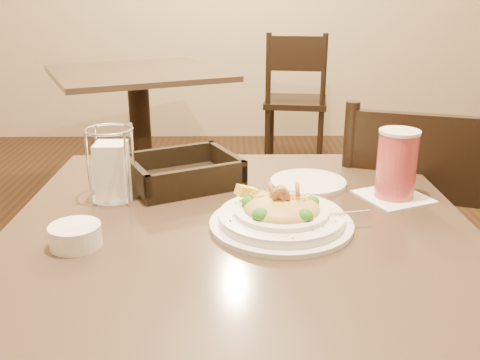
{
  "coord_description": "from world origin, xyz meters",
  "views": [
    {
      "loc": [
        -0.01,
        -0.95,
        1.19
      ],
      "look_at": [
        0.0,
        0.02,
        0.84
      ],
      "focal_mm": 40.0,
      "sensor_mm": 36.0,
      "label": 1
    }
  ],
  "objects_px": {
    "dining_chair_near": "(412,247)",
    "bread_basket": "(183,175)",
    "side_plate": "(308,183)",
    "drink_glass": "(397,165)",
    "dining_chair_far": "(296,97)",
    "napkin_caddy": "(112,169)",
    "butter_ramekin": "(75,236)",
    "pasta_bowl": "(281,214)",
    "background_table": "(140,113)",
    "main_table": "(240,327)"
  },
  "relations": [
    {
      "from": "pasta_bowl",
      "to": "drink_glass",
      "type": "bearing_deg",
      "value": 29.83
    },
    {
      "from": "pasta_bowl",
      "to": "drink_glass",
      "type": "height_order",
      "value": "drink_glass"
    },
    {
      "from": "dining_chair_far",
      "to": "bread_basket",
      "type": "xyz_separation_m",
      "value": [
        -0.55,
        -2.46,
        0.29
      ]
    },
    {
      "from": "bread_basket",
      "to": "dining_chair_near",
      "type": "bearing_deg",
      "value": 17.33
    },
    {
      "from": "dining_chair_far",
      "to": "napkin_caddy",
      "type": "height_order",
      "value": "dining_chair_far"
    },
    {
      "from": "bread_basket",
      "to": "pasta_bowl",
      "type": "bearing_deg",
      "value": -49.14
    },
    {
      "from": "drink_glass",
      "to": "napkin_caddy",
      "type": "relative_size",
      "value": 1.09
    },
    {
      "from": "dining_chair_far",
      "to": "napkin_caddy",
      "type": "distance_m",
      "value": 2.67
    },
    {
      "from": "napkin_caddy",
      "to": "butter_ramekin",
      "type": "relative_size",
      "value": 1.75
    },
    {
      "from": "background_table",
      "to": "drink_glass",
      "type": "relative_size",
      "value": 6.82
    },
    {
      "from": "bread_basket",
      "to": "butter_ramekin",
      "type": "relative_size",
      "value": 3.28
    },
    {
      "from": "background_table",
      "to": "dining_chair_near",
      "type": "xyz_separation_m",
      "value": [
        1.05,
        -1.67,
        -0.02
      ]
    },
    {
      "from": "pasta_bowl",
      "to": "background_table",
      "type": "bearing_deg",
      "value": 106.64
    },
    {
      "from": "dining_chair_near",
      "to": "pasta_bowl",
      "type": "distance_m",
      "value": 0.67
    },
    {
      "from": "background_table",
      "to": "butter_ramekin",
      "type": "xyz_separation_m",
      "value": [
        0.26,
        -2.18,
        0.26
      ]
    },
    {
      "from": "dining_chair_near",
      "to": "main_table",
      "type": "bearing_deg",
      "value": 58.53
    },
    {
      "from": "dining_chair_far",
      "to": "pasta_bowl",
      "type": "height_order",
      "value": "dining_chair_far"
    },
    {
      "from": "main_table",
      "to": "napkin_caddy",
      "type": "xyz_separation_m",
      "value": [
        -0.27,
        0.12,
        0.31
      ]
    },
    {
      "from": "dining_chair_near",
      "to": "dining_chair_far",
      "type": "distance_m",
      "value": 2.27
    },
    {
      "from": "main_table",
      "to": "bread_basket",
      "type": "height_order",
      "value": "bread_basket"
    },
    {
      "from": "side_plate",
      "to": "pasta_bowl",
      "type": "bearing_deg",
      "value": -109.85
    },
    {
      "from": "main_table",
      "to": "napkin_caddy",
      "type": "height_order",
      "value": "napkin_caddy"
    },
    {
      "from": "dining_chair_far",
      "to": "dining_chair_near",
      "type": "bearing_deg",
      "value": 100.77
    },
    {
      "from": "background_table",
      "to": "pasta_bowl",
      "type": "height_order",
      "value": "pasta_bowl"
    },
    {
      "from": "napkin_caddy",
      "to": "butter_ramekin",
      "type": "distance_m",
      "value": 0.23
    },
    {
      "from": "dining_chair_near",
      "to": "side_plate",
      "type": "bearing_deg",
      "value": 50.12
    },
    {
      "from": "dining_chair_far",
      "to": "side_plate",
      "type": "distance_m",
      "value": 2.5
    },
    {
      "from": "dining_chair_far",
      "to": "drink_glass",
      "type": "distance_m",
      "value": 2.58
    },
    {
      "from": "main_table",
      "to": "butter_ramekin",
      "type": "distance_m",
      "value": 0.4
    },
    {
      "from": "background_table",
      "to": "butter_ramekin",
      "type": "distance_m",
      "value": 2.21
    },
    {
      "from": "background_table",
      "to": "dining_chair_far",
      "type": "height_order",
      "value": "dining_chair_far"
    },
    {
      "from": "dining_chair_near",
      "to": "side_plate",
      "type": "height_order",
      "value": "dining_chair_near"
    },
    {
      "from": "pasta_bowl",
      "to": "butter_ramekin",
      "type": "relative_size",
      "value": 3.35
    },
    {
      "from": "main_table",
      "to": "napkin_caddy",
      "type": "relative_size",
      "value": 5.64
    },
    {
      "from": "background_table",
      "to": "drink_glass",
      "type": "bearing_deg",
      "value": -65.58
    },
    {
      "from": "drink_glass",
      "to": "bread_basket",
      "type": "bearing_deg",
      "value": 168.96
    },
    {
      "from": "background_table",
      "to": "pasta_bowl",
      "type": "xyz_separation_m",
      "value": [
        0.63,
        -2.1,
        0.27
      ]
    },
    {
      "from": "dining_chair_far",
      "to": "background_table",
      "type": "bearing_deg",
      "value": 40.56
    },
    {
      "from": "side_plate",
      "to": "drink_glass",
      "type": "bearing_deg",
      "value": -24.85
    },
    {
      "from": "dining_chair_far",
      "to": "bread_basket",
      "type": "bearing_deg",
      "value": 86.26
    },
    {
      "from": "butter_ramekin",
      "to": "dining_chair_near",
      "type": "bearing_deg",
      "value": 33.0
    },
    {
      "from": "bread_basket",
      "to": "napkin_caddy",
      "type": "distance_m",
      "value": 0.18
    },
    {
      "from": "dining_chair_far",
      "to": "butter_ramekin",
      "type": "relative_size",
      "value": 10.23
    },
    {
      "from": "napkin_caddy",
      "to": "dining_chair_far",
      "type": "bearing_deg",
      "value": 74.92
    },
    {
      "from": "background_table",
      "to": "butter_ramekin",
      "type": "relative_size",
      "value": 13.09
    },
    {
      "from": "dining_chair_near",
      "to": "bread_basket",
      "type": "bearing_deg",
      "value": 36.11
    },
    {
      "from": "dining_chair_near",
      "to": "side_plate",
      "type": "distance_m",
      "value": 0.48
    },
    {
      "from": "butter_ramekin",
      "to": "background_table",
      "type": "bearing_deg",
      "value": 96.78
    },
    {
      "from": "bread_basket",
      "to": "butter_ramekin",
      "type": "height_order",
      "value": "bread_basket"
    },
    {
      "from": "main_table",
      "to": "pasta_bowl",
      "type": "relative_size",
      "value": 2.96
    }
  ]
}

